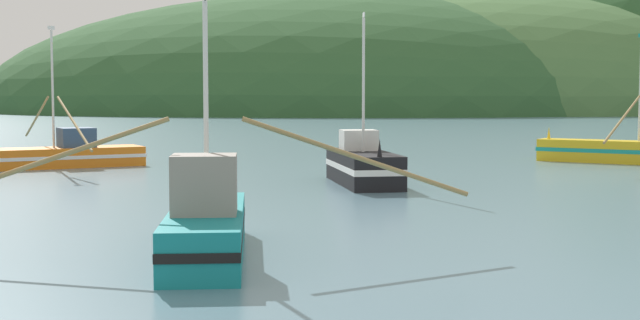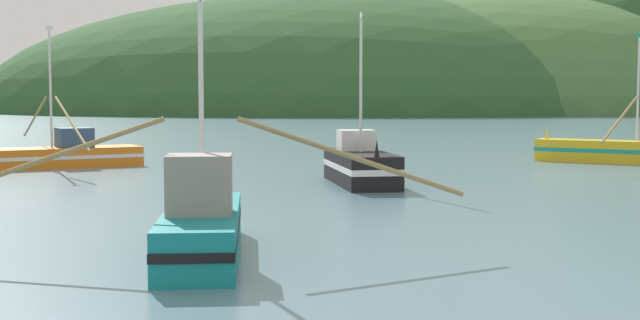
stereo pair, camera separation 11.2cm
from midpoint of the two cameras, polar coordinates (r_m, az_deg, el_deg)
name	(u,v)px [view 1 (the left image)]	position (r m, az deg, el deg)	size (l,w,h in m)	color
hill_far_left	(480,111)	(205.42, 10.51, 3.21)	(137.43, 109.94, 53.19)	#47703D
hill_mid_left	(336,110)	(206.25, 1.08, 3.29)	(166.02, 132.81, 53.68)	#2D562D
fishing_boat_black	(363,166)	(37.01, 2.79, -0.37)	(3.18, 6.77, 7.31)	black
fishing_boat_teal	(206,225)	(20.60, -7.66, -4.27)	(12.57, 7.20, 6.25)	#147F84
fishing_boat_orange	(56,155)	(47.62, -17.07, 0.32)	(9.34, 14.51, 7.41)	orange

